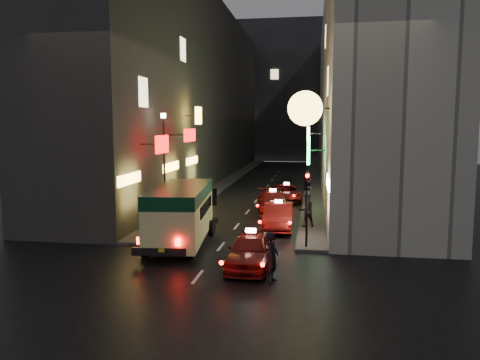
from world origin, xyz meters
The scene contains 15 objects.
ground centered at (0.00, 0.00, 0.00)m, with size 120.00×120.00×0.00m, color black.
building_left centered at (-8.00, 33.99, 9.00)m, with size 7.53×52.00×18.00m.
building_right centered at (8.00, 33.99, 9.00)m, with size 8.02×52.00×18.00m.
building_far centered at (0.00, 66.00, 11.00)m, with size 30.00×10.00×22.00m, color #333438.
sidewalk_left centered at (-4.25, 34.00, 0.07)m, with size 1.50×52.00×0.15m, color #474542.
sidewalk_right centered at (4.25, 34.00, 0.07)m, with size 1.50×52.00×0.15m, color #474542.
minibus centered at (-1.92, 8.44, 1.80)m, with size 3.01×6.83×2.84m.
taxi_near centered at (1.82, 5.54, 0.83)m, with size 2.22×5.26×1.83m.
taxi_second centered at (2.39, 12.73, 0.85)m, with size 2.37×5.42×1.87m.
taxi_third centered at (1.65, 17.53, 0.82)m, with size 2.94×5.44×1.81m.
taxi_far centered at (2.27, 22.32, 0.73)m, with size 2.50×4.81×1.63m.
pedestrian_crossing centered at (2.83, 3.90, 1.06)m, with size 0.70×0.45×2.12m, color black.
pedestrian_sidewalk centered at (3.91, 12.91, 1.18)m, with size 0.78×0.49×2.06m, color black.
traffic_light centered at (4.00, 8.47, 2.69)m, with size 0.26×0.43×3.50m.
lamp_post centered at (-4.20, 13.00, 3.72)m, with size 0.28×0.28×6.22m.
Camera 1 is at (4.28, -12.69, 5.74)m, focal length 35.00 mm.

